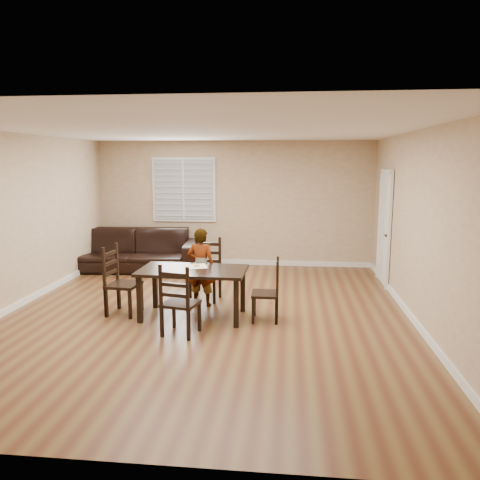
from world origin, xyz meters
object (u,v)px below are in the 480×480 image
(chair_far, at_px, (177,305))
(child, at_px, (201,267))
(dining_table, at_px, (193,275))
(donut, at_px, (197,265))
(chair_near, at_px, (207,271))
(chair_left, at_px, (116,283))
(sofa, at_px, (133,250))
(chair_right, at_px, (273,293))

(chair_far, distance_m, child, 1.39)
(dining_table, distance_m, donut, 0.21)
(chair_near, relative_size, child, 0.82)
(chair_left, relative_size, sofa, 0.36)
(chair_near, height_order, child, child)
(chair_right, bearing_deg, chair_left, -92.28)
(chair_far, bearing_deg, dining_table, -80.94)
(chair_far, bearing_deg, sofa, -51.30)
(chair_right, bearing_deg, donut, -100.52)
(chair_near, bearing_deg, child, -87.06)
(chair_left, height_order, donut, chair_left)
(child, bearing_deg, chair_far, 97.11)
(chair_left, bearing_deg, chair_far, -120.97)
(chair_near, bearing_deg, chair_right, -36.26)
(dining_table, distance_m, child, 0.56)
(chair_left, distance_m, donut, 1.24)
(dining_table, xyz_separation_m, chair_far, (-0.04, -0.82, -0.19))
(dining_table, xyz_separation_m, sofa, (-1.89, 2.88, -0.21))
(chair_near, distance_m, chair_far, 1.81)
(dining_table, xyz_separation_m, chair_left, (-1.18, 0.04, -0.16))
(chair_near, relative_size, chair_right, 1.13)
(dining_table, bearing_deg, donut, 83.66)
(chair_left, bearing_deg, donut, -77.79)
(chair_far, height_order, donut, chair_far)
(dining_table, xyz_separation_m, chair_right, (1.17, -0.03, -0.22))
(chair_near, xyz_separation_m, sofa, (-1.93, 1.89, -0.04))
(chair_left, xyz_separation_m, sofa, (-0.71, 2.84, -0.05))
(chair_far, xyz_separation_m, chair_right, (1.21, 0.79, -0.03))
(dining_table, height_order, sofa, sofa)
(chair_near, bearing_deg, donut, -85.15)
(chair_left, bearing_deg, chair_right, -85.65)
(chair_right, distance_m, donut, 1.21)
(chair_near, bearing_deg, dining_table, -86.39)
(chair_left, height_order, child, child)
(chair_left, bearing_deg, sofa, 20.09)
(chair_far, distance_m, chair_left, 1.43)
(chair_far, height_order, chair_right, chair_far)
(chair_near, xyz_separation_m, chair_right, (1.13, -1.02, -0.05))
(chair_near, height_order, chair_far, chair_near)
(chair_near, relative_size, sofa, 0.35)
(chair_near, xyz_separation_m, child, (-0.02, -0.43, 0.16))
(child, height_order, donut, child)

